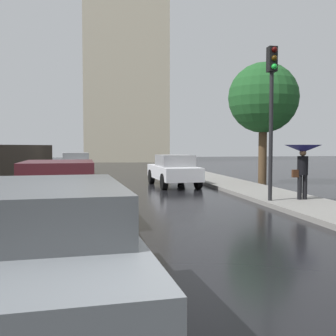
% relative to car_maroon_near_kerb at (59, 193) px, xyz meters
% --- Properties ---
extents(car_maroon_near_kerb, '(1.88, 4.14, 1.48)m').
position_rel_car_maroon_near_kerb_xyz_m(car_maroon_near_kerb, '(0.00, 0.00, 0.00)').
color(car_maroon_near_kerb, maroon).
rests_on(car_maroon_near_kerb, ground).
extents(car_white_mid_road, '(1.84, 4.31, 1.41)m').
position_rel_car_maroon_near_kerb_xyz_m(car_white_mid_road, '(4.34, 8.54, -0.05)').
color(car_white_mid_road, silver).
rests_on(car_white_mid_road, ground).
extents(car_silver_behind_camera, '(1.97, 4.53, 1.40)m').
position_rel_car_maroon_near_kerb_xyz_m(car_silver_behind_camera, '(-0.23, 15.58, -0.06)').
color(car_silver_behind_camera, '#B2B5BA').
rests_on(car_silver_behind_camera, ground).
extents(car_grey_far_lane, '(1.92, 4.50, 1.46)m').
position_rel_car_maroon_near_kerb_xyz_m(car_grey_far_lane, '(0.29, -5.10, 0.00)').
color(car_grey_far_lane, slate).
rests_on(car_grey_far_lane, ground).
extents(pedestrian_with_umbrella_near, '(1.14, 1.14, 1.71)m').
position_rel_car_maroon_near_kerb_xyz_m(pedestrian_with_umbrella_near, '(7.21, 2.37, 0.77)').
color(pedestrian_with_umbrella_near, black).
rests_on(pedestrian_with_umbrella_near, sidewalk_strip).
extents(traffic_light, '(0.26, 0.39, 4.66)m').
position_rel_car_maroon_near_kerb_xyz_m(traffic_light, '(6.11, 2.30, 2.57)').
color(traffic_light, black).
rests_on(traffic_light, sidewalk_strip).
extents(street_tree_near, '(3.24, 3.24, 5.66)m').
position_rel_car_maroon_near_kerb_xyz_m(street_tree_near, '(8.59, 8.53, 3.23)').
color(street_tree_near, '#4C3823').
rests_on(street_tree_near, ground).
extents(distant_tower, '(10.73, 12.97, 31.30)m').
position_rel_car_maroon_near_kerb_xyz_m(distant_tower, '(5.25, 39.99, 11.95)').
color(distant_tower, '#B2A88E').
rests_on(distant_tower, ground).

